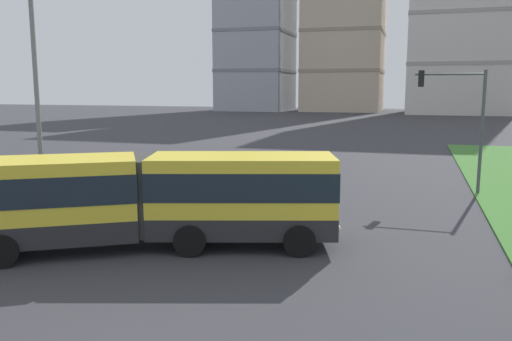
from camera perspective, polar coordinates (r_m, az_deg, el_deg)
name	(u,v)px	position (r m, az deg, el deg)	size (l,w,h in m)	color
articulated_bus	(156,198)	(17.23, -10.91, -2.98)	(11.69, 7.00, 3.00)	yellow
traffic_light_far_right	(460,110)	(27.41, 21.39, 6.16)	(3.30, 0.28, 6.03)	#474C51
streetlight_left	(36,83)	(22.11, -22.88, 8.82)	(0.70, 0.28, 9.86)	slate
apartment_tower_west	(256,15)	(123.80, 0.05, 16.61)	(15.09, 17.47, 43.00)	#9EA3AD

